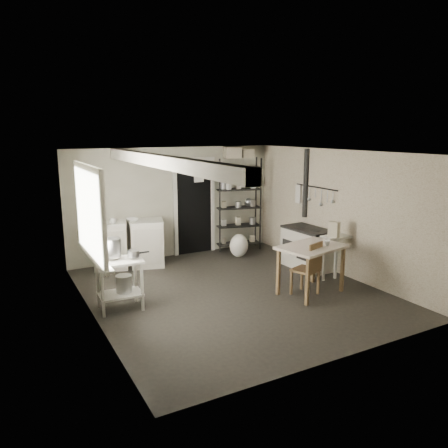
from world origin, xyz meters
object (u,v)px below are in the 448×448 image
base_cabinets (129,244)px  chair (305,266)px  stockpot (112,248)px  flour_sack (239,246)px  work_table (311,271)px  prep_table (120,284)px  stove (307,246)px  shelf_rack (238,207)px

base_cabinets → chair: size_ratio=1.55×
stockpot → flour_sack: size_ratio=0.57×
work_table → flour_sack: work_table is taller
prep_table → base_cabinets: (0.73, 2.00, 0.06)m
prep_table → base_cabinets: size_ratio=0.55×
stockpot → chair: stockpot is taller
stove → flour_sack: stove is taller
flour_sack → stockpot: bearing=-154.3°
chair → work_table: bearing=-17.0°
shelf_rack → flour_sack: shelf_rack is taller
stockpot → base_cabinets: bearing=67.4°
stockpot → shelf_rack: (3.34, 2.03, 0.01)m
prep_table → shelf_rack: size_ratio=0.37×
stove → work_table: 1.37m
stove → chair: (-0.93, -1.10, 0.04)m
stockpot → shelf_rack: shelf_rack is taller
shelf_rack → work_table: 3.03m
shelf_rack → work_table: (-0.35, -2.96, -0.57)m
base_cabinets → stove: (3.02, -1.74, -0.02)m
prep_table → shelf_rack: bearing=32.9°
base_cabinets → shelf_rack: size_ratio=0.68×
shelf_rack → work_table: shelf_rack is taller
base_cabinets → stove: size_ratio=1.39×
stove → work_table: (-0.82, -1.10, -0.06)m
chair → shelf_rack: bearing=62.0°
work_table → chair: chair is taller
prep_table → stove: 3.76m
flour_sack → stove: bearing=-58.7°
prep_table → flour_sack: prep_table is taller
stove → work_table: stove is taller
stove → chair: 1.45m
base_cabinets → prep_table: bearing=-94.0°
stockpot → work_table: (3.00, -0.93, -0.56)m
prep_table → work_table: bearing=-15.8°
work_table → chair: (-0.12, -0.00, 0.10)m
stockpot → work_table: stockpot is taller
stockpot → chair: bearing=-17.9°
prep_table → chair: bearing=-16.5°
shelf_rack → chair: (-0.46, -2.96, -0.46)m
base_cabinets → shelf_rack: bearing=18.9°
work_table → stove: bearing=53.3°
chair → stockpot: bearing=143.0°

